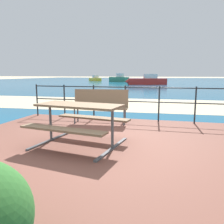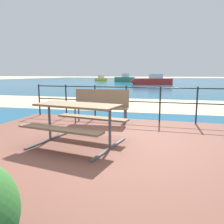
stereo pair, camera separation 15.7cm
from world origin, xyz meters
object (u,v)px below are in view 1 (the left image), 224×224
at_px(park_bench, 101,103).
at_px(boat_mid, 95,79).
at_px(boat_far, 147,81).
at_px(boat_near, 118,79).
at_px(picnic_table, 79,115).

relative_size(park_bench, boat_mid, 0.47).
bearing_deg(boat_far, boat_mid, -65.57).
bearing_deg(boat_near, park_bench, 130.24).
relative_size(boat_near, boat_mid, 1.30).
xyz_separation_m(boat_near, boat_far, (6.24, -10.04, -0.00)).
bearing_deg(picnic_table, park_bench, 104.58).
bearing_deg(boat_far, boat_near, -75.48).
xyz_separation_m(picnic_table, boat_near, (-7.67, 37.13, -0.11)).
bearing_deg(boat_far, picnic_table, 75.68).
distance_m(picnic_table, boat_far, 27.13).
relative_size(picnic_table, boat_far, 0.32).
bearing_deg(park_bench, boat_mid, 103.04).
distance_m(park_bench, boat_near, 35.88).
bearing_deg(boat_far, park_bench, 75.45).
bearing_deg(picnic_table, boat_near, 110.43).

